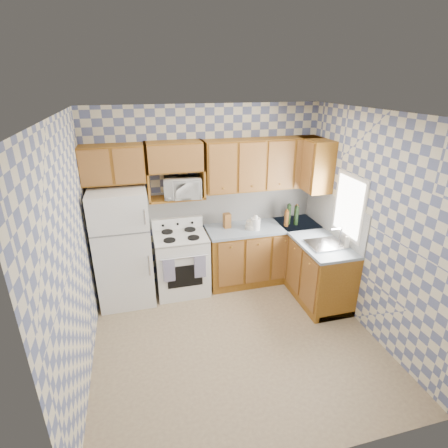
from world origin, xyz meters
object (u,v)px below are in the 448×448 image
at_px(stove_body, 182,264).
at_px(microwave, 182,188).
at_px(electric_kettle, 256,224).
at_px(refrigerator, 123,247).

height_order(stove_body, microwave, microwave).
bearing_deg(electric_kettle, refrigerator, 178.26).
bearing_deg(refrigerator, stove_body, 1.78).
height_order(refrigerator, microwave, microwave).
bearing_deg(electric_kettle, stove_body, 175.74).
distance_m(stove_body, microwave, 1.15).
xyz_separation_m(refrigerator, stove_body, (0.80, 0.03, -0.39)).
xyz_separation_m(stove_body, electric_kettle, (1.12, -0.08, 0.56)).
bearing_deg(microwave, electric_kettle, -5.22).
bearing_deg(refrigerator, microwave, 9.22).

